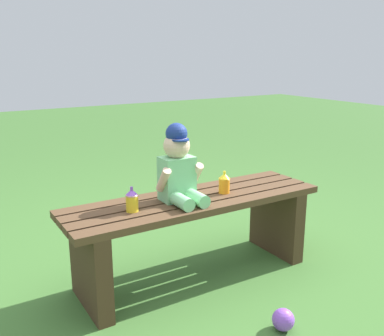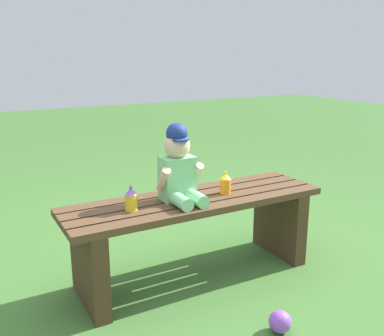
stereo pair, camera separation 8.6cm
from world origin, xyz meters
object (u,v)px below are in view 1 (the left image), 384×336
sippy_cup_left (132,200)px  toy_ball (283,320)px  park_bench (195,225)px  child_figure (179,168)px  sippy_cup_right (224,183)px

sippy_cup_left → toy_ball: bearing=-53.6°
park_bench → child_figure: size_ratio=3.51×
park_bench → toy_ball: size_ratio=14.01×
child_figure → park_bench: bearing=-1.9°
sippy_cup_left → sippy_cup_right: same height
sippy_cup_right → toy_ball: sippy_cup_right is taller
sippy_cup_right → sippy_cup_left: bearing=180.0°
child_figure → sippy_cup_left: size_ratio=3.26×
toy_ball → park_bench: bearing=97.1°
park_bench → sippy_cup_right: (0.18, -0.02, 0.21)m
child_figure → sippy_cup_left: child_figure is taller
sippy_cup_right → park_bench: bearing=173.9°
sippy_cup_left → sippy_cup_right: (0.55, 0.00, 0.00)m
sippy_cup_left → toy_ball: sippy_cup_left is taller
park_bench → toy_ball: 0.68m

